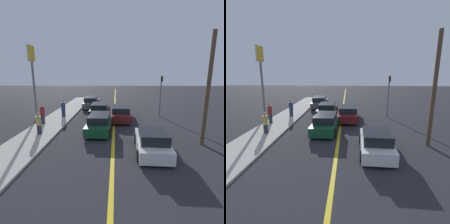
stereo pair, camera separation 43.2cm
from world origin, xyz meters
The scene contains 13 objects.
road_center_line centered at (0.00, 18.00, 0.00)m, with size 0.20×60.00×0.01m.
sidewalk_left centered at (-5.52, 14.93, 0.07)m, with size 2.70×29.86×0.13m.
car_near_right_lane centered at (2.23, 8.43, 0.63)m, with size 1.99×3.95×1.33m.
car_ahead_center centered at (-1.08, 12.12, 0.65)m, with size 1.98×4.57×1.37m.
car_far_distant centered at (0.63, 15.56, 0.66)m, with size 2.00×4.77×1.35m.
car_parked_left_lot centered at (-1.53, 17.13, 0.64)m, with size 2.00×4.11×1.32m.
car_oncoming_far centered at (-3.03, 21.55, 0.67)m, with size 1.90×4.77×1.41m.
pedestrian_near_curb centered at (-5.35, 10.91, 0.90)m, with size 0.36×0.36×1.55m.
pedestrian_mid_group centered at (-6.15, 13.53, 1.01)m, with size 0.36×0.36×1.76m.
pedestrian_far_standing centered at (-5.12, 16.08, 0.97)m, with size 0.43×0.43×1.71m.
traffic_light centered at (4.65, 16.65, 2.55)m, with size 0.18×0.40×4.16m.
roadside_sign centered at (-7.66, 15.67, 4.91)m, with size 0.20×1.38×6.91m.
utility_pole centered at (5.64, 9.60, 3.40)m, with size 0.24×0.24×6.81m.
Camera 1 is at (0.16, -0.94, 4.48)m, focal length 28.00 mm.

